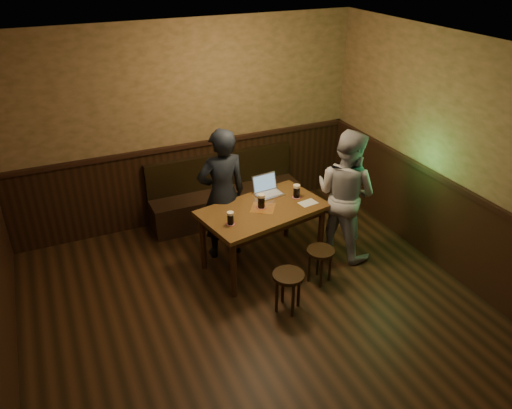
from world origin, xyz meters
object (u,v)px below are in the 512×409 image
Objects in this scene: pint_left at (230,218)px; pint_right at (297,191)px; person_suit at (222,194)px; person_grey at (345,194)px; stool_left at (288,281)px; pint_mid at (261,201)px; stool_right at (320,256)px; pub_table at (263,216)px; laptop at (267,189)px; bench at (225,198)px.

pint_left is 0.91× the size of pint_right.
person_suit is 1.02× the size of person_grey.
pint_right is at bearing 58.15° from stool_left.
pint_left is 0.53m from pint_mid.
pint_left is at bearing 117.38° from stool_left.
stool_right is 0.96m from pint_mid.
person_suit reaches higher than pint_left.
stool_right is 2.48× the size of pint_mid.
person_suit is at bearing 119.75° from pub_table.
person_suit reaches higher than pint_right.
stool_right is at bearing -64.54° from pub_table.
laptop is 0.58m from person_suit.
pint_right is 0.38m from laptop.
person_grey is at bearing -24.84° from pint_right.
bench is at bearing 10.90° from person_grey.
person_grey reaches higher than stool_left.
stool_left is (-0.12, -0.92, -0.32)m from pub_table.
pub_table is (0.00, -1.30, 0.38)m from bench.
pub_table is 3.44× the size of stool_left.
pub_table is at bearing -128.40° from laptop.
bench is 1.30× the size of person_grey.
stool_right is 1.42m from person_suit.
bench is 1.10m from person_suit.
stool_left is 2.99× the size of pint_left.
pint_mid is at bearing 130.52° from person_suit.
pint_right is 0.10× the size of person_suit.
stool_left is 1.38m from laptop.
person_grey reaches higher than bench.
stool_right is 2.55× the size of pint_right.
pint_mid reaches higher than pint_right.
person_suit is (-0.83, 1.04, 0.51)m from stool_right.
stool_left is at bearing 99.60° from person_suit.
pint_mid reaches higher than bench.
person_grey is at bearing -36.72° from laptop.
person_suit reaches higher than laptop.
person_grey is at bearing 0.59° from pint_left.
stool_left is 1.07× the size of stool_right.
person_grey is (1.07, -0.20, -0.04)m from pint_mid.
bench is at bearing 96.23° from laptop.
bench is at bearing -113.10° from person_suit.
pub_table is at bearing -171.04° from pint_right.
pint_mid is 1.09m from person_grey.
person_grey is at bearing -54.57° from bench.
person_grey is (0.59, 0.44, 0.49)m from stool_right.
pint_left is at bearing -169.99° from pub_table.
pub_table is 0.54m from pint_right.
person_grey is at bearing 156.49° from person_suit.
pint_mid is (-0.01, 0.02, 0.20)m from pub_table.
pint_left is 0.88× the size of pint_mid.
person_grey is (1.42, -0.60, -0.02)m from person_suit.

